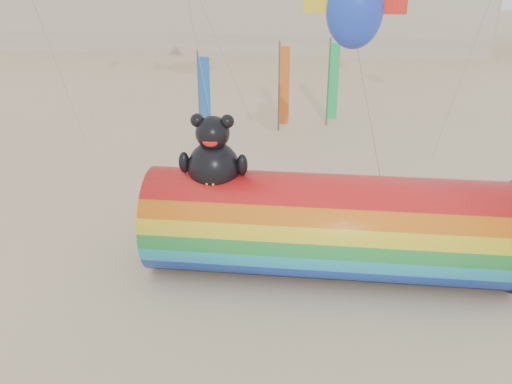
# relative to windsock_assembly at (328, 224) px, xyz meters

# --- Properties ---
(ground) EXTENTS (160.00, 160.00, 0.00)m
(ground) POSITION_rel_windsock_assembly_xyz_m (-3.01, -0.48, -1.83)
(ground) COLOR #CCB58C
(ground) RESTS_ON ground
(windsock_assembly) EXTENTS (11.99, 3.65, 5.53)m
(windsock_assembly) POSITION_rel_windsock_assembly_xyz_m (0.00, 0.00, 0.00)
(windsock_assembly) COLOR red
(windsock_assembly) RESTS_ON ground
(kite_handler) EXTENTS (0.72, 0.63, 1.65)m
(kite_handler) POSITION_rel_windsock_assembly_xyz_m (2.22, 2.25, -1.01)
(kite_handler) COLOR #53555A
(kite_handler) RESTS_ON ground
(fabric_bundle) EXTENTS (2.62, 1.35, 0.41)m
(fabric_bundle) POSITION_rel_windsock_assembly_xyz_m (3.26, 0.82, -1.66)
(fabric_bundle) COLOR #360911
(fabric_bundle) RESTS_ON ground
(festival_banners) EXTENTS (7.37, 4.99, 5.20)m
(festival_banners) POSITION_rel_windsock_assembly_xyz_m (-2.99, 14.62, 0.80)
(festival_banners) COLOR #59595E
(festival_banners) RESTS_ON ground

